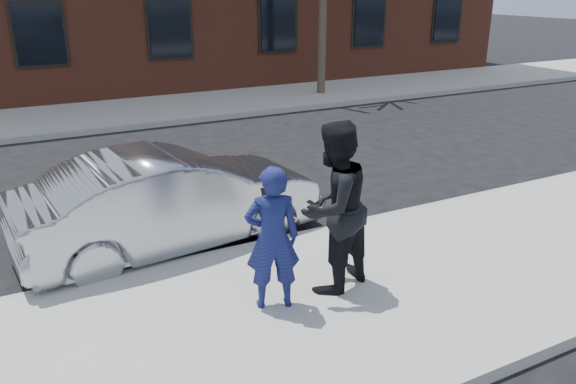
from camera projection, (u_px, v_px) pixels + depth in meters
ground at (449, 265)px, 7.56m from camera, size 100.00×100.00×0.00m
near_sidewalk at (463, 268)px, 7.32m from camera, size 50.00×3.50×0.15m
near_curb at (381, 219)px, 8.82m from camera, size 50.00×0.10×0.15m
far_sidewalk at (188, 106)px, 16.88m from camera, size 50.00×3.50×0.15m
far_curb at (208, 118)px, 15.38m from camera, size 50.00×0.10×0.15m
silver_sedan at (173, 200)px, 7.88m from camera, size 4.42×1.94×1.41m
man_hoodie at (272, 238)px, 6.06m from camera, size 0.69×0.58×1.65m
man_peacoat at (333, 208)px, 6.40m from camera, size 1.18×1.05×2.02m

